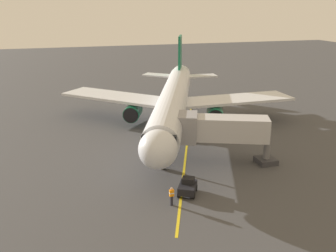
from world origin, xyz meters
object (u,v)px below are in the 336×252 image
(tug_near_nose, at_px, (188,187))
(airplane, at_px, (173,100))
(jet_bridge, at_px, (215,129))
(ground_crew_marshaller, at_px, (172,196))

(tug_near_nose, bearing_deg, airplane, -103.06)
(jet_bridge, bearing_deg, ground_crew_marshaller, 47.04)
(airplane, bearing_deg, jet_bridge, 94.14)
(ground_crew_marshaller, bearing_deg, airplane, -107.38)
(jet_bridge, height_order, tug_near_nose, jet_bridge)
(airplane, relative_size, ground_crew_marshaller, 22.65)
(ground_crew_marshaller, bearing_deg, jet_bridge, -132.96)
(airplane, distance_m, jet_bridge, 12.50)
(jet_bridge, relative_size, tug_near_nose, 4.12)
(jet_bridge, distance_m, ground_crew_marshaller, 11.00)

